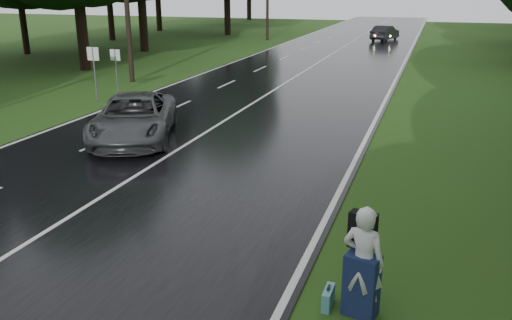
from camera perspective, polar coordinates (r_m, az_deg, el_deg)
The scene contains 14 objects.
ground at distance 12.01m, azimuth -25.72°, elevation -9.80°, with size 160.00×160.00×0.00m, color #274B16.
road at distance 28.96m, azimuth 2.42°, elevation 7.75°, with size 12.00×140.00×0.04m, color black.
lane_center at distance 28.95m, azimuth 2.42°, elevation 7.80°, with size 0.12×140.00×0.01m, color silver.
grey_car at distance 19.34m, azimuth -12.95°, elevation 4.45°, with size 2.60×5.64×1.57m, color #414346.
far_car at distance 55.89m, azimuth 13.65°, elevation 13.10°, with size 1.53×4.39×1.45m, color black.
hitchhiker at distance 9.05m, azimuth 11.36°, elevation -11.01°, with size 0.81×0.77×1.96m.
suitcase at distance 9.51m, azimuth 7.74°, elevation -14.42°, with size 0.14×0.49×0.35m, color teal.
utility_pole_mid at distance 31.64m, azimuth -13.11°, elevation 8.16°, with size 1.80×0.28×10.42m, color black, non-canonical shape.
utility_pole_far at distance 55.26m, azimuth 1.21°, elevation 12.74°, with size 1.80×0.28×10.81m, color black, non-canonical shape.
road_sign_a at distance 26.57m, azimuth -16.63°, elevation 6.01°, with size 0.62×0.10×2.56m, color white, non-canonical shape.
road_sign_b at distance 28.04m, azimuth -14.54°, elevation 6.80°, with size 0.54×0.10×2.27m, color white, non-canonical shape.
tree_left_d at distance 37.06m, azimuth -17.77°, elevation 9.19°, with size 9.40×9.40×14.69m, color black, non-canonical shape.
tree_left_e at distance 46.59m, azimuth -11.82°, elevation 11.35°, with size 9.65×9.65×15.07m, color black, non-canonical shape.
tree_left_f at distance 60.98m, azimuth -3.04°, elevation 13.24°, with size 10.63×10.63×16.61m, color black, non-canonical shape.
Camera 1 is at (7.88, -7.36, 5.28)m, focal length 37.32 mm.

